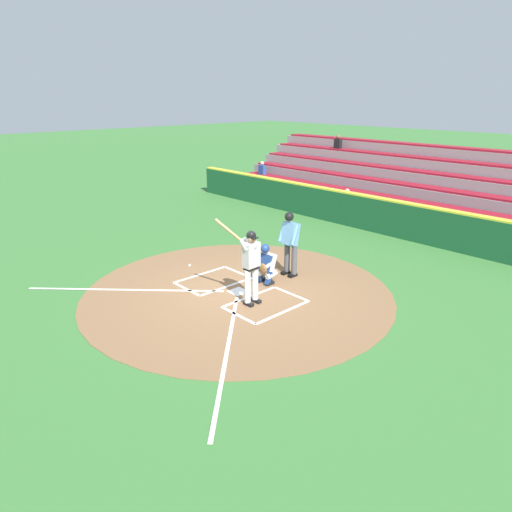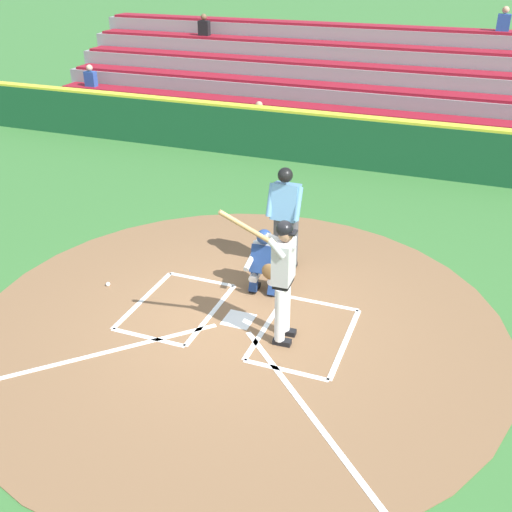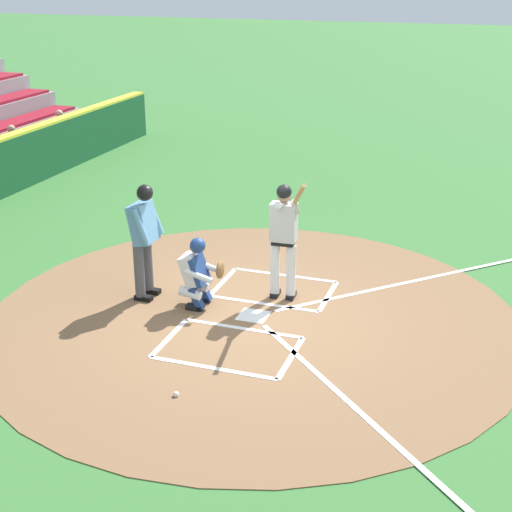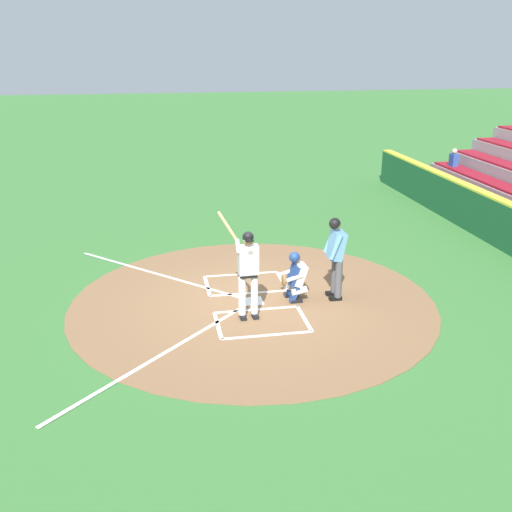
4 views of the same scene
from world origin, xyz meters
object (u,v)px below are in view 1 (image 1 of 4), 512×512
Objects in this scene: catcher at (266,263)px; plate_umpire at (290,240)px; batter at (251,262)px; baseball at (190,265)px.

plate_umpire is (-0.03, -0.90, 0.49)m from catcher.
catcher is at bearing -59.80° from batter.
catcher is (0.68, -1.16, -0.51)m from batter.
plate_umpire is 25.20× the size of baseball.
catcher reaches higher than baseball.
plate_umpire reaches higher than baseball.
batter is 3.38m from baseball.
batter is 28.76× the size of baseball.
batter reaches higher than plate_umpire.
batter is 1.14× the size of plate_umpire.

